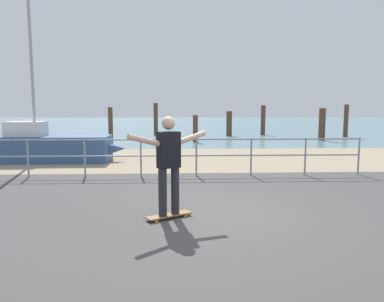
{
  "coord_description": "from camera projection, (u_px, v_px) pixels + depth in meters",
  "views": [
    {
      "loc": [
        -0.79,
        -5.99,
        1.88
      ],
      "look_at": [
        -0.47,
        2.0,
        0.9
      ],
      "focal_mm": 33.43,
      "sensor_mm": 36.0,
      "label": 1
    }
  ],
  "objects": [
    {
      "name": "sea_surface",
      "position": [
        185.0,
        124.0,
        40.92
      ],
      "size": [
        72.0,
        50.0,
        0.04
      ],
      "primitive_type": "cube",
      "color": "slate",
      "rests_on": "ground"
    },
    {
      "name": "groyne_post_1",
      "position": [
        156.0,
        119.0,
        23.84
      ],
      "size": [
        0.28,
        0.28,
        2.16
      ],
      "primitive_type": "cylinder",
      "color": "#513826",
      "rests_on": "ground"
    },
    {
      "name": "ground_plane",
      "position": [
        233.0,
        237.0,
        5.21
      ],
      "size": [
        24.0,
        10.0,
        0.04
      ],
      "primitive_type": "cube",
      "color": "#474444",
      "rests_on": "ground"
    },
    {
      "name": "skateboard",
      "position": [
        169.0,
        215.0,
        6.02
      ],
      "size": [
        0.79,
        0.58,
        0.08
      ],
      "color": "brown",
      "rests_on": "ground"
    },
    {
      "name": "groyne_post_6",
      "position": [
        346.0,
        121.0,
        22.5
      ],
      "size": [
        0.28,
        0.28,
        2.07
      ],
      "primitive_type": "cylinder",
      "color": "#513826",
      "rests_on": "ground"
    },
    {
      "name": "groyne_post_4",
      "position": [
        263.0,
        120.0,
        24.16
      ],
      "size": [
        0.31,
        0.31,
        2.02
      ],
      "primitive_type": "cylinder",
      "color": "#513826",
      "rests_on": "ground"
    },
    {
      "name": "railing_fence",
      "position": [
        169.0,
        152.0,
        9.65
      ],
      "size": [
        10.55,
        0.05,
        1.05
      ],
      "color": "gray",
      "rests_on": "ground"
    },
    {
      "name": "groyne_post_2",
      "position": [
        195.0,
        129.0,
        19.26
      ],
      "size": [
        0.27,
        0.27,
        1.47
      ],
      "primitive_type": "cylinder",
      "color": "#513826",
      "rests_on": "ground"
    },
    {
      "name": "beach_strip",
      "position": [
        199.0,
        159.0,
        13.15
      ],
      "size": [
        24.0,
        6.0,
        0.04
      ],
      "primitive_type": "cube",
      "color": "tan",
      "rests_on": "ground"
    },
    {
      "name": "groyne_post_5",
      "position": [
        322.0,
        124.0,
        20.26
      ],
      "size": [
        0.37,
        0.37,
        1.84
      ],
      "primitive_type": "cylinder",
      "color": "#513826",
      "rests_on": "ground"
    },
    {
      "name": "sailboat",
      "position": [
        49.0,
        147.0,
        12.32
      ],
      "size": [
        4.96,
        1.42,
        5.59
      ],
      "color": "#335184",
      "rests_on": "ground"
    },
    {
      "name": "skateboarder",
      "position": [
        169.0,
        160.0,
        5.91
      ],
      "size": [
        1.29,
        0.81,
        1.65
      ],
      "color": "#26262B",
      "rests_on": "skateboard"
    },
    {
      "name": "groyne_post_0",
      "position": [
        111.0,
        124.0,
        20.59
      ],
      "size": [
        0.26,
        0.26,
        1.89
      ],
      "primitive_type": "cylinder",
      "color": "#513826",
      "rests_on": "ground"
    },
    {
      "name": "groyne_post_3",
      "position": [
        229.0,
        124.0,
        23.35
      ],
      "size": [
        0.37,
        0.37,
        1.63
      ],
      "primitive_type": "cylinder",
      "color": "#513826",
      "rests_on": "ground"
    }
  ]
}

